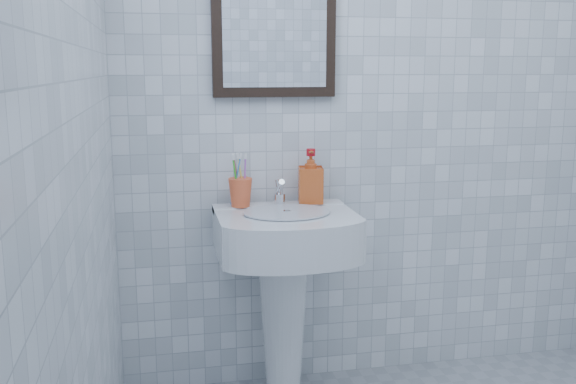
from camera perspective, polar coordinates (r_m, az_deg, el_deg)
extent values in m
cube|color=white|center=(2.77, 8.00, 8.66)|extent=(2.20, 0.02, 2.50)
cube|color=white|center=(1.42, -18.68, 6.15)|extent=(0.02, 2.40, 2.50)
cone|color=white|center=(2.66, -0.43, -11.63)|extent=(0.21, 0.21, 0.67)
cube|color=white|center=(2.49, -0.23, -3.65)|extent=(0.53, 0.38, 0.16)
cube|color=white|center=(2.62, -0.87, -1.34)|extent=(0.53, 0.10, 0.03)
cylinder|color=silver|center=(2.44, -0.09, -1.79)|extent=(0.33, 0.33, 0.01)
cylinder|color=silver|center=(2.59, -0.77, -0.65)|extent=(0.05, 0.05, 0.05)
cylinder|color=silver|center=(2.56, -0.72, 0.48)|extent=(0.02, 0.09, 0.07)
cylinder|color=silver|center=(2.60, -0.85, 0.21)|extent=(0.03, 0.05, 0.08)
imported|color=#B84911|center=(2.62, 2.03, 1.41)|extent=(0.11, 0.12, 0.22)
cube|color=black|center=(2.64, -1.24, 15.18)|extent=(0.50, 0.04, 0.62)
cube|color=white|center=(2.62, -1.16, 15.21)|extent=(0.42, 0.00, 0.54)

